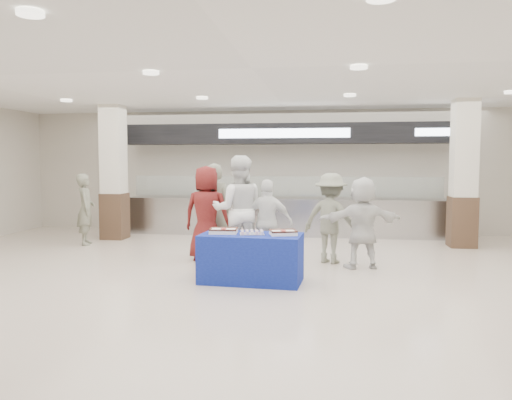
% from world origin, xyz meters
% --- Properties ---
extents(ground, '(14.00, 14.00, 0.00)m').
position_xyz_m(ground, '(0.00, 0.00, 0.00)').
color(ground, beige).
rests_on(ground, ground).
extents(serving_line, '(8.70, 0.85, 2.80)m').
position_xyz_m(serving_line, '(0.00, 5.40, 1.16)').
color(serving_line, '#ACAEB3').
rests_on(serving_line, ground).
extents(column_left, '(0.55, 0.55, 3.20)m').
position_xyz_m(column_left, '(-4.00, 4.20, 1.53)').
color(column_left, '#3C281B').
rests_on(column_left, ground).
extents(column_right, '(0.55, 0.55, 3.20)m').
position_xyz_m(column_right, '(4.00, 4.20, 1.53)').
color(column_right, '#3C281B').
rests_on(column_right, ground).
extents(display_table, '(1.60, 0.89, 0.75)m').
position_xyz_m(display_table, '(-0.07, 0.39, 0.38)').
color(display_table, navy).
rests_on(display_table, ground).
extents(sheet_cake_left, '(0.45, 0.37, 0.09)m').
position_xyz_m(sheet_cake_left, '(-0.51, 0.43, 0.80)').
color(sheet_cake_left, white).
rests_on(sheet_cake_left, display_table).
extents(sheet_cake_right, '(0.46, 0.40, 0.09)m').
position_xyz_m(sheet_cake_right, '(0.43, 0.39, 0.79)').
color(sheet_cake_right, white).
rests_on(sheet_cake_right, display_table).
extents(cupcake_tray, '(0.42, 0.35, 0.06)m').
position_xyz_m(cupcake_tray, '(-0.06, 0.38, 0.78)').
color(cupcake_tray, silver).
rests_on(cupcake_tray, display_table).
extents(civilian_maroon, '(0.90, 0.61, 1.79)m').
position_xyz_m(civilian_maroon, '(-1.16, 1.96, 0.89)').
color(civilian_maroon, maroon).
rests_on(civilian_maroon, ground).
extents(soldier_a, '(0.74, 0.56, 1.83)m').
position_xyz_m(soldier_a, '(-1.09, 2.25, 0.92)').
color(soldier_a, slate).
rests_on(soldier_a, ground).
extents(chef_tall, '(1.08, 0.91, 1.98)m').
position_xyz_m(chef_tall, '(-0.51, 1.74, 0.99)').
color(chef_tall, white).
rests_on(chef_tall, ground).
extents(chef_short, '(0.94, 0.46, 1.55)m').
position_xyz_m(chef_short, '(0.03, 1.66, 0.78)').
color(chef_short, white).
rests_on(chef_short, ground).
extents(soldier_b, '(1.22, 0.98, 1.66)m').
position_xyz_m(soldier_b, '(1.15, 2.06, 0.83)').
color(soldier_b, slate).
rests_on(soldier_b, ground).
extents(civilian_white, '(1.56, 0.83, 1.61)m').
position_xyz_m(civilian_white, '(1.70, 1.67, 0.80)').
color(civilian_white, white).
rests_on(civilian_white, ground).
extents(soldier_bg, '(0.58, 0.68, 1.59)m').
position_xyz_m(soldier_bg, '(-4.27, 3.28, 0.80)').
color(soldier_bg, slate).
rests_on(soldier_bg, ground).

